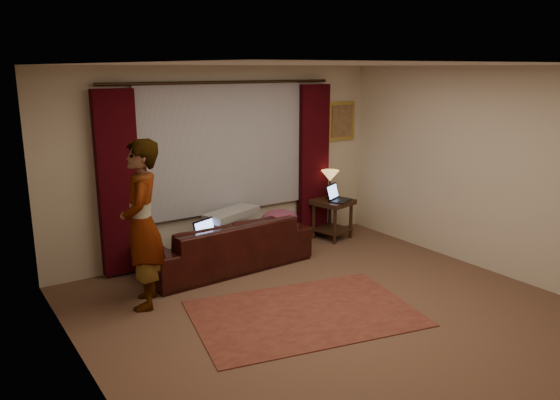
# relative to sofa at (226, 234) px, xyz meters

# --- Properties ---
(floor) EXTENTS (5.00, 5.00, 0.01)m
(floor) POSITION_rel_sofa_xyz_m (0.29, -1.89, -0.45)
(floor) COLOR brown
(floor) RESTS_ON ground
(ceiling) EXTENTS (5.00, 5.00, 0.02)m
(ceiling) POSITION_rel_sofa_xyz_m (0.29, -1.89, 2.15)
(ceiling) COLOR silver
(ceiling) RESTS_ON ground
(wall_back) EXTENTS (5.00, 0.02, 2.60)m
(wall_back) POSITION_rel_sofa_xyz_m (0.29, 0.61, 0.85)
(wall_back) COLOR beige
(wall_back) RESTS_ON ground
(wall_left) EXTENTS (0.02, 5.00, 2.60)m
(wall_left) POSITION_rel_sofa_xyz_m (-2.21, -1.89, 0.85)
(wall_left) COLOR beige
(wall_left) RESTS_ON ground
(wall_right) EXTENTS (0.02, 5.00, 2.60)m
(wall_right) POSITION_rel_sofa_xyz_m (2.79, -1.89, 0.85)
(wall_right) COLOR beige
(wall_right) RESTS_ON ground
(sheer_curtain) EXTENTS (2.50, 0.05, 1.80)m
(sheer_curtain) POSITION_rel_sofa_xyz_m (0.29, 0.55, 1.05)
(sheer_curtain) COLOR #A09FA6
(sheer_curtain) RESTS_ON wall_back
(drape_left) EXTENTS (0.50, 0.14, 2.30)m
(drape_left) POSITION_rel_sofa_xyz_m (-1.21, 0.50, 0.73)
(drape_left) COLOR #310309
(drape_left) RESTS_ON floor
(drape_right) EXTENTS (0.50, 0.14, 2.30)m
(drape_right) POSITION_rel_sofa_xyz_m (1.79, 0.50, 0.73)
(drape_right) COLOR #310309
(drape_right) RESTS_ON floor
(curtain_rod) EXTENTS (0.04, 0.04, 3.40)m
(curtain_rod) POSITION_rel_sofa_xyz_m (0.29, 0.50, 1.93)
(curtain_rod) COLOR black
(curtain_rod) RESTS_ON wall_back
(picture_frame) EXTENTS (0.50, 0.04, 0.60)m
(picture_frame) POSITION_rel_sofa_xyz_m (2.39, 0.58, 1.30)
(picture_frame) COLOR gold
(picture_frame) RESTS_ON wall_back
(sofa) EXTENTS (2.27, 1.07, 0.90)m
(sofa) POSITION_rel_sofa_xyz_m (0.00, 0.00, 0.00)
(sofa) COLOR black
(sofa) RESTS_ON floor
(throw_blanket) EXTENTS (0.89, 0.61, 0.10)m
(throw_blanket) POSITION_rel_sofa_xyz_m (0.19, 0.18, 0.45)
(throw_blanket) COLOR gray
(throw_blanket) RESTS_ON sofa
(clothing_pile) EXTENTS (0.53, 0.41, 0.22)m
(clothing_pile) POSITION_rel_sofa_xyz_m (0.79, -0.07, 0.11)
(clothing_pile) COLOR brown
(clothing_pile) RESTS_ON sofa
(laptop_sofa) EXTENTS (0.48, 0.50, 0.26)m
(laptop_sofa) POSITION_rel_sofa_xyz_m (-0.28, -0.18, 0.13)
(laptop_sofa) COLOR black
(laptop_sofa) RESTS_ON sofa
(area_rug) EXTENTS (2.61, 2.01, 0.01)m
(area_rug) POSITION_rel_sofa_xyz_m (0.02, -1.72, -0.44)
(area_rug) COLOR brown
(area_rug) RESTS_ON floor
(end_table) EXTENTS (0.64, 0.64, 0.61)m
(end_table) POSITION_rel_sofa_xyz_m (1.95, 0.20, -0.14)
(end_table) COLOR black
(end_table) RESTS_ON floor
(tiffany_lamp) EXTENTS (0.34, 0.34, 0.44)m
(tiffany_lamp) POSITION_rel_sofa_xyz_m (1.97, 0.29, 0.38)
(tiffany_lamp) COLOR olive
(tiffany_lamp) RESTS_ON end_table
(laptop_table) EXTENTS (0.48, 0.49, 0.25)m
(laptop_table) POSITION_rel_sofa_xyz_m (1.99, 0.08, 0.29)
(laptop_table) COLOR black
(laptop_table) RESTS_ON end_table
(person) EXTENTS (0.72, 0.72, 1.85)m
(person) POSITION_rel_sofa_xyz_m (-1.30, -0.55, 0.48)
(person) COLOR gray
(person) RESTS_ON floor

